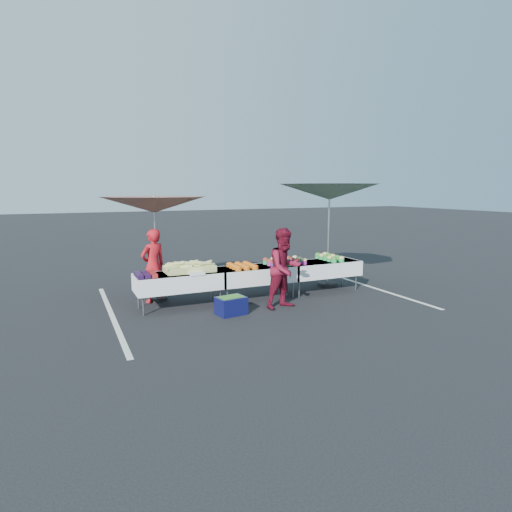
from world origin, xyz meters
name	(u,v)px	position (x,y,z in m)	size (l,w,h in m)	color
ground	(256,298)	(0.00, 0.00, 0.00)	(80.00, 80.00, 0.00)	black
stripe_left	(112,315)	(-3.20, 0.00, 0.00)	(0.10, 5.00, 0.00)	silver
stripe_right	(367,286)	(3.20, 0.00, 0.00)	(0.10, 5.00, 0.00)	silver
table_left	(179,281)	(-1.80, 0.00, 0.58)	(1.86, 0.81, 0.75)	white
table_center	(256,274)	(0.00, 0.00, 0.58)	(1.86, 0.81, 0.75)	white
table_right	(322,268)	(1.80, 0.00, 0.58)	(1.86, 0.81, 0.75)	white
berry_punnets	(145,275)	(-2.51, -0.06, 0.79)	(0.40, 0.54, 0.08)	black
corn_pile	(190,268)	(-1.55, 0.05, 0.84)	(1.16, 0.57, 0.26)	#ADB55D
plastic_bags	(197,273)	(-1.50, -0.30, 0.78)	(0.30, 0.25, 0.05)	white
carrot_bowls	(242,266)	(-0.35, -0.01, 0.80)	(0.55, 0.69, 0.11)	#CD6616
potato_cups	(285,261)	(0.75, 0.00, 0.83)	(0.94, 0.58, 0.16)	#264FB1
bean_baskets	(329,257)	(2.06, 0.08, 0.82)	(0.36, 0.86, 0.15)	green
vendor	(153,266)	(-2.20, 0.70, 0.82)	(0.60, 0.39, 1.65)	red
customer	(285,268)	(0.24, -0.95, 0.85)	(0.83, 0.65, 1.71)	maroon
umbrella_left	(154,206)	(-2.11, 0.80, 2.16)	(2.63, 2.63, 2.38)	black
umbrella_right	(330,193)	(2.23, 0.40, 2.42)	(3.25, 3.25, 2.67)	black
storage_bin	(231,305)	(-0.98, -0.94, 0.19)	(0.62, 0.50, 0.37)	#0C0E3C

